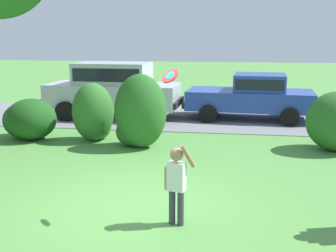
% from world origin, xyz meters
% --- Properties ---
extents(ground_plane, '(80.00, 80.00, 0.00)m').
position_xyz_m(ground_plane, '(0.00, 0.00, 0.00)').
color(ground_plane, '#518E42').
extents(driveway_strip, '(28.00, 4.40, 0.02)m').
position_xyz_m(driveway_strip, '(0.00, 7.71, 0.01)').
color(driveway_strip, slate).
rests_on(driveway_strip, ground).
extents(shrub_near_tree, '(1.60, 1.39, 1.14)m').
position_xyz_m(shrub_near_tree, '(-3.93, 4.15, 0.54)').
color(shrub_near_tree, '#1E511C').
rests_on(shrub_near_tree, ground).
extents(shrub_centre_left, '(1.14, 1.07, 1.59)m').
position_xyz_m(shrub_centre_left, '(-2.05, 4.23, 0.73)').
color(shrub_centre_left, '#33702B').
rests_on(shrub_centre_left, ground).
extents(shrub_centre, '(1.35, 1.10, 1.90)m').
position_xyz_m(shrub_centre, '(-0.67, 3.70, 0.86)').
color(shrub_centre, '#286023').
rests_on(shrub_centre, ground).
extents(parked_sedan, '(4.52, 2.33, 1.56)m').
position_xyz_m(parked_sedan, '(2.37, 7.89, 0.85)').
color(parked_sedan, '#28429E').
rests_on(parked_sedan, ground).
extents(parked_suv, '(4.76, 2.22, 1.92)m').
position_xyz_m(parked_suv, '(-2.41, 7.49, 1.08)').
color(parked_suv, silver).
rests_on(parked_suv, ground).
extents(child_thrower, '(0.47, 0.22, 1.29)m').
position_xyz_m(child_thrower, '(0.86, -0.67, 0.72)').
color(child_thrower, '#383842').
rests_on(child_thrower, ground).
extents(frisbee, '(0.32, 0.26, 0.28)m').
position_xyz_m(frisbee, '(0.72, -0.38, 2.24)').
color(frisbee, red).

